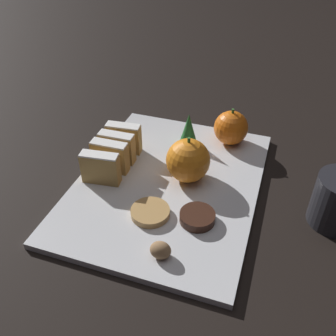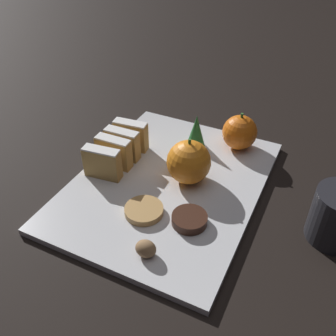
# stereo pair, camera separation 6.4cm
# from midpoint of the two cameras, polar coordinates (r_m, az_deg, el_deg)

# --- Properties ---
(ground_plane) EXTENTS (6.00, 6.00, 0.00)m
(ground_plane) POSITION_cam_midpoint_polar(r_m,az_deg,el_deg) (0.67, -2.75, -2.95)
(ground_plane) COLOR black
(serving_platter) EXTENTS (0.31, 0.41, 0.01)m
(serving_platter) POSITION_cam_midpoint_polar(r_m,az_deg,el_deg) (0.66, -2.76, -2.56)
(serving_platter) COLOR silver
(serving_platter) RESTS_ON ground_plane
(stollen_slice_front) EXTENTS (0.07, 0.03, 0.06)m
(stollen_slice_front) POSITION_cam_midpoint_polar(r_m,az_deg,el_deg) (0.66, -13.01, -0.13)
(stollen_slice_front) COLOR tan
(stollen_slice_front) RESTS_ON serving_platter
(stollen_slice_second) EXTENTS (0.07, 0.02, 0.06)m
(stollen_slice_second) POSITION_cam_midpoint_polar(r_m,az_deg,el_deg) (0.68, -11.64, 1.49)
(stollen_slice_second) COLOR tan
(stollen_slice_second) RESTS_ON serving_platter
(stollen_slice_third) EXTENTS (0.07, 0.02, 0.06)m
(stollen_slice_third) POSITION_cam_midpoint_polar(r_m,az_deg,el_deg) (0.70, -10.39, 3.01)
(stollen_slice_third) COLOR tan
(stollen_slice_third) RESTS_ON serving_platter
(stollen_slice_fourth) EXTENTS (0.07, 0.03, 0.06)m
(stollen_slice_fourth) POSITION_cam_midpoint_polar(r_m,az_deg,el_deg) (0.73, -9.28, 4.45)
(stollen_slice_fourth) COLOR tan
(stollen_slice_fourth) RESTS_ON serving_platter
(orange_near) EXTENTS (0.08, 0.08, 0.09)m
(orange_near) POSITION_cam_midpoint_polar(r_m,az_deg,el_deg) (0.64, 0.24, 1.05)
(orange_near) COLOR orange
(orange_near) RESTS_ON serving_platter
(orange_far) EXTENTS (0.07, 0.07, 0.08)m
(orange_far) POSITION_cam_midpoint_polar(r_m,az_deg,el_deg) (0.75, 7.15, 6.01)
(orange_far) COLOR orange
(orange_far) RESTS_ON serving_platter
(walnut) EXTENTS (0.03, 0.03, 0.03)m
(walnut) POSITION_cam_midpoint_polar(r_m,az_deg,el_deg) (0.54, -4.66, -12.53)
(walnut) COLOR #8E6B47
(walnut) RESTS_ON serving_platter
(chocolate_cookie) EXTENTS (0.06, 0.06, 0.02)m
(chocolate_cookie) POSITION_cam_midpoint_polar(r_m,az_deg,el_deg) (0.58, 1.35, -7.63)
(chocolate_cookie) COLOR #381E14
(chocolate_cookie) RESTS_ON serving_platter
(gingerbread_cookie) EXTENTS (0.06, 0.06, 0.01)m
(gingerbread_cookie) POSITION_cam_midpoint_polar(r_m,az_deg,el_deg) (0.60, -5.71, -6.89)
(gingerbread_cookie) COLOR tan
(gingerbread_cookie) RESTS_ON serving_platter
(evergreen_sprig) EXTENTS (0.04, 0.04, 0.07)m
(evergreen_sprig) POSITION_cam_midpoint_polar(r_m,az_deg,el_deg) (0.74, 0.49, 5.87)
(evergreen_sprig) COLOR #23662D
(evergreen_sprig) RESTS_ON serving_platter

